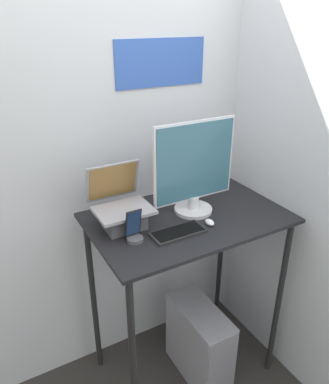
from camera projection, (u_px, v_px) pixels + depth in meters
The scene contains 9 objects.
wall_back at pixel (152, 165), 2.29m from camera, with size 6.00×0.06×2.60m.
wall_side_right at pixel (322, 190), 1.97m from camera, with size 0.05×6.00×2.60m.
desk at pixel (187, 243), 2.10m from camera, with size 1.06×0.67×1.15m.
laptop at pixel (122, 211), 1.90m from camera, with size 0.28×0.27×0.32m.
monitor at pixel (194, 171), 1.98m from camera, with size 0.48×0.21×0.51m.
keyboard at pixel (178, 232), 1.86m from camera, with size 0.28×0.12×0.02m.
mouse at pixel (210, 222), 1.94m from camera, with size 0.04×0.06×0.03m.
cell_phone at pixel (134, 231), 1.79m from camera, with size 0.08×0.08×0.17m.
computer_tower at pixel (199, 342), 2.37m from camera, with size 0.21×0.48×0.52m.
Camera 1 is at (-0.98, -1.15, 2.14)m, focal length 35.00 mm.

